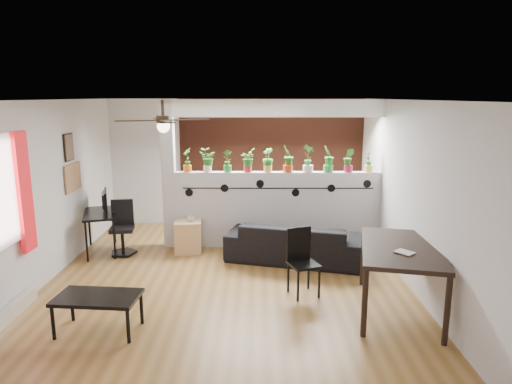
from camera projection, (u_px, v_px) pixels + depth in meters
name	position (u px, v px, depth m)	size (l,w,h in m)	color
room_shell	(226.00, 193.00, 6.51)	(6.30, 7.10, 2.90)	brown
partition_wall	(277.00, 209.00, 8.11)	(3.60, 0.18, 1.35)	#BCBCC1
ceiling_header	(278.00, 108.00, 7.74)	(3.60, 0.18, 0.30)	white
pier_column	(169.00, 175.00, 7.98)	(0.22, 0.20, 2.60)	#BCBCC1
brick_panel	(275.00, 163.00, 9.41)	(3.90, 0.05, 2.60)	#B04E33
vine_decal	(278.00, 188.00, 7.93)	(3.31, 0.01, 0.30)	black
window_assembly	(0.00, 196.00, 5.30)	(0.09, 1.30, 1.55)	white
baseboard_heater	(15.00, 309.00, 5.60)	(0.08, 1.00, 0.18)	silver
corkboard	(73.00, 177.00, 7.44)	(0.03, 0.60, 0.45)	#8E6644
framed_art	(69.00, 147.00, 7.29)	(0.03, 0.34, 0.44)	#8C7259
ceiling_fan	(163.00, 122.00, 6.01)	(1.19, 1.19, 0.43)	black
potted_plant_0	(187.00, 159.00, 7.93)	(0.25, 0.27, 0.41)	orange
potted_plant_1	(207.00, 160.00, 7.93)	(0.21, 0.17, 0.41)	silver
potted_plant_2	(228.00, 160.00, 7.93)	(0.20, 0.16, 0.40)	#2E7F30
potted_plant_3	(248.00, 160.00, 7.92)	(0.18, 0.22, 0.41)	red
potted_plant_4	(268.00, 159.00, 7.92)	(0.27, 0.26, 0.42)	#E4AA50
potted_plant_5	(288.00, 158.00, 7.91)	(0.30, 0.32, 0.47)	red
potted_plant_6	(308.00, 157.00, 7.91)	(0.33, 0.33, 0.49)	white
potted_plant_7	(328.00, 158.00, 7.91)	(0.30, 0.31, 0.46)	#2F833A
potted_plant_8	(349.00, 159.00, 7.92)	(0.25, 0.22, 0.42)	#AD1B3D
potted_plant_9	(369.00, 160.00, 7.92)	(0.23, 0.25, 0.40)	#E4DB50
sofa	(295.00, 242.00, 7.45)	(2.10, 0.83, 0.61)	black
cube_shelf	(188.00, 237.00, 7.86)	(0.45, 0.40, 0.55)	tan
cup	(191.00, 219.00, 7.79)	(0.12, 0.12, 0.09)	gray
computer_desk	(100.00, 216.00, 7.79)	(0.77, 1.08, 0.70)	black
monitor	(102.00, 205.00, 7.91)	(0.06, 0.34, 0.19)	black
office_chair	(123.00, 231.00, 7.75)	(0.47, 0.47, 0.91)	black
dining_table	(401.00, 253.00, 5.60)	(1.25, 1.71, 0.85)	black
book	(401.00, 254.00, 5.28)	(0.15, 0.21, 0.02)	gray
folding_chair	(301.00, 255.00, 6.17)	(0.48, 0.48, 0.91)	black
coffee_table	(98.00, 300.00, 5.17)	(0.97, 0.59, 0.44)	black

